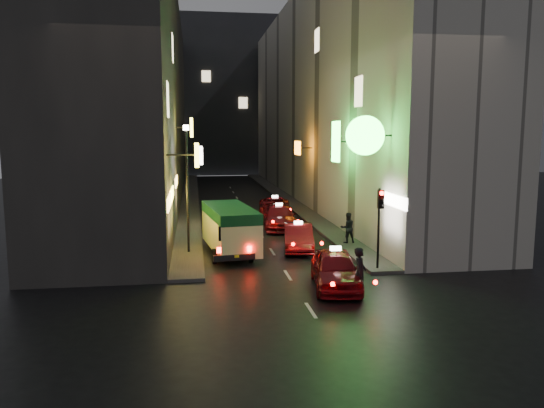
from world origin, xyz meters
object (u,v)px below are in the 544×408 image
pedestrian_crossing (360,269)px  taxi_near (335,266)px  lamp_post (187,180)px  minibus (230,224)px  traffic_light (380,211)px

pedestrian_crossing → taxi_near: bearing=47.9°
taxi_near → lamp_post: bearing=131.3°
pedestrian_crossing → lamp_post: size_ratio=0.34×
minibus → lamp_post: bearing=174.0°
lamp_post → minibus: bearing=-6.0°
taxi_near → traffic_light: (2.48, 1.98, 1.83)m
minibus → taxi_near: size_ratio=1.02×
taxi_near → traffic_light: size_ratio=1.62×
minibus → taxi_near: bearing=-59.7°
pedestrian_crossing → minibus: bearing=53.0°
minibus → pedestrian_crossing: 8.71m
traffic_light → minibus: bearing=145.0°
taxi_near → pedestrian_crossing: pedestrian_crossing is taller
traffic_light → taxi_near: bearing=-141.3°
minibus → pedestrian_crossing: minibus is taller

